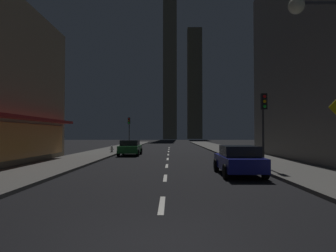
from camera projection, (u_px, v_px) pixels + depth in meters
name	position (u px, v px, depth m)	size (l,w,h in m)	color
ground_plane	(169.00, 151.00, 37.28)	(78.00, 136.00, 0.10)	black
sidewalk_right	(225.00, 150.00, 37.22)	(4.00, 76.00, 0.15)	#605E59
sidewalk_left	(113.00, 150.00, 37.35)	(4.00, 76.00, 0.15)	#605E59
lane_marking_center	(168.00, 159.00, 24.09)	(0.16, 43.80, 0.01)	silver
skyscraper_distant_tall	(170.00, 64.00, 118.27)	(5.29, 7.52, 59.78)	#5D5846
skyscraper_distant_mid	(195.00, 84.00, 128.21)	(6.14, 5.06, 47.31)	#534F3E
car_parked_near	(239.00, 160.00, 14.72)	(1.98, 4.24, 1.45)	navy
car_parked_far	(130.00, 148.00, 28.34)	(1.98, 4.24, 1.45)	#1E722D
fire_hydrant_far_left	(112.00, 149.00, 31.10)	(0.42, 0.30, 0.65)	#B2B2B2
traffic_light_near_right	(264.00, 113.00, 16.86)	(0.32, 0.48, 4.20)	#2D2D2D
traffic_light_far_left	(129.00, 126.00, 41.16)	(0.32, 0.48, 4.20)	#2D2D2D
street_lamp_right	(320.00, 46.00, 10.28)	(1.96, 0.56, 6.58)	#38383D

